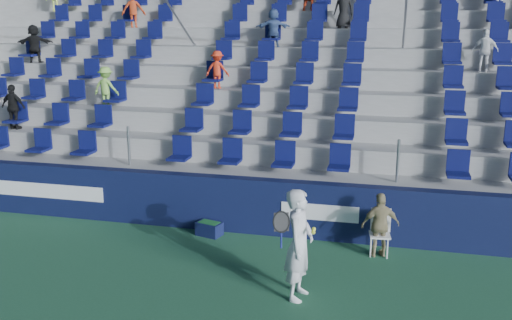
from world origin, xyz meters
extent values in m
plane|color=#2A6240|center=(0.00, 0.00, 0.00)|extent=(70.00, 70.00, 0.00)
cube|color=#0F153A|center=(0.00, 3.15, 0.60)|extent=(24.00, 0.30, 1.20)
cube|color=white|center=(-5.00, 2.99, 0.62)|extent=(3.20, 0.02, 0.34)
cube|color=white|center=(1.50, 2.99, 0.62)|extent=(1.60, 0.02, 0.34)
cube|color=#A5A5A0|center=(0.00, 3.72, 0.60)|extent=(24.00, 0.85, 1.20)
cube|color=#A5A5A0|center=(0.00, 4.57, 0.85)|extent=(24.00, 0.85, 1.70)
cube|color=#A5A5A0|center=(0.00, 5.42, 1.10)|extent=(24.00, 0.85, 2.20)
cube|color=#A5A5A0|center=(0.00, 6.28, 1.35)|extent=(24.00, 0.85, 2.70)
cube|color=#A5A5A0|center=(0.00, 7.12, 1.60)|extent=(24.00, 0.85, 3.20)
cube|color=#A5A5A0|center=(0.00, 7.97, 1.85)|extent=(24.00, 0.85, 3.70)
cube|color=#A5A5A0|center=(0.00, 8.82, 2.10)|extent=(24.00, 0.85, 4.20)
cube|color=#A5A5A0|center=(0.00, 9.68, 2.35)|extent=(24.00, 0.85, 4.70)
cube|color=#A5A5A0|center=(0.00, 10.52, 2.60)|extent=(24.00, 0.85, 5.20)
cube|color=#A5A5A0|center=(0.00, 11.20, 3.10)|extent=(24.00, 0.50, 6.20)
cube|color=#0C1048|center=(0.00, 3.72, 1.55)|extent=(16.05, 0.50, 0.70)
cube|color=#0C1048|center=(0.00, 4.57, 2.05)|extent=(16.05, 0.50, 0.70)
cube|color=#0C1048|center=(0.00, 5.42, 2.55)|extent=(16.05, 0.50, 0.70)
cube|color=#0C1048|center=(0.00, 6.28, 3.05)|extent=(16.05, 0.50, 0.70)
cube|color=#0C1048|center=(0.00, 7.12, 3.55)|extent=(16.05, 0.50, 0.70)
cube|color=#0C1048|center=(0.00, 7.97, 4.05)|extent=(16.05, 0.50, 0.70)
cube|color=#0C1048|center=(0.00, 8.82, 4.55)|extent=(16.05, 0.50, 0.70)
cylinder|color=gray|center=(-3.00, 7.12, 4.35)|extent=(0.06, 7.68, 4.55)
cylinder|color=gray|center=(3.00, 7.12, 4.35)|extent=(0.06, 7.68, 4.55)
imported|color=white|center=(4.96, 7.08, 3.72)|extent=(0.62, 0.30, 1.04)
imported|color=#88C74F|center=(-4.44, 5.38, 2.74)|extent=(0.73, 0.45, 1.08)
imported|color=black|center=(1.31, 8.77, 4.75)|extent=(0.61, 0.48, 1.11)
imported|color=black|center=(-6.64, 4.52, 2.28)|extent=(0.69, 0.31, 1.15)
imported|color=#415C91|center=(-0.55, 7.93, 4.23)|extent=(1.02, 0.62, 1.05)
imported|color=#B23717|center=(-5.18, 8.77, 4.77)|extent=(0.84, 0.63, 1.15)
imported|color=red|center=(-1.67, 6.23, 3.19)|extent=(0.64, 0.38, 0.97)
imported|color=black|center=(-7.61, 7.08, 3.75)|extent=(1.08, 0.65, 1.11)
imported|color=silver|center=(1.49, 0.46, 0.93)|extent=(0.52, 0.73, 1.86)
cylinder|color=navy|center=(1.24, 0.21, 1.09)|extent=(0.03, 0.03, 0.28)
torus|color=black|center=(1.24, 0.21, 1.39)|extent=(0.30, 0.17, 0.28)
plane|color=#262626|center=(1.24, 0.21, 1.39)|extent=(0.30, 0.16, 0.29)
sphere|color=#DDEC36|center=(1.74, 0.26, 1.24)|extent=(0.07, 0.07, 0.07)
sphere|color=#DDEC36|center=(1.74, 0.32, 1.27)|extent=(0.07, 0.07, 0.07)
cube|color=white|center=(2.73, 2.55, 0.41)|extent=(0.44, 0.44, 0.04)
cube|color=white|center=(2.73, 2.74, 0.65)|extent=(0.39, 0.09, 0.48)
cylinder|color=white|center=(2.58, 2.39, 0.20)|extent=(0.03, 0.03, 0.39)
cylinder|color=white|center=(2.89, 2.39, 0.20)|extent=(0.03, 0.03, 0.39)
cylinder|color=white|center=(2.58, 2.71, 0.20)|extent=(0.03, 0.03, 0.39)
cylinder|color=white|center=(2.89, 2.71, 0.20)|extent=(0.03, 0.03, 0.39)
imported|color=tan|center=(2.73, 2.50, 0.63)|extent=(0.80, 0.53, 1.27)
cube|color=#10163C|center=(-0.81, 2.75, 0.14)|extent=(0.59, 0.46, 0.28)
cube|color=#1E662D|center=(-0.81, 2.75, 0.21)|extent=(0.48, 0.35, 0.17)
camera|label=1|loc=(2.86, -8.09, 4.51)|focal=40.00mm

